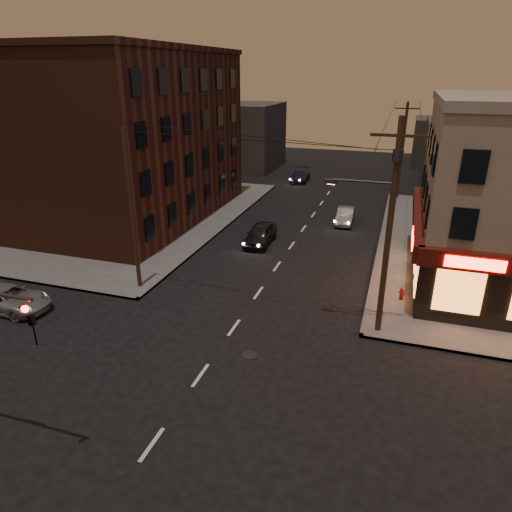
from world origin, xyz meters
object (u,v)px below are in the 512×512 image
at_px(sedan_near, 260,234).
at_px(sedan_far, 300,176).
at_px(suv_cross, 8,298).
at_px(sedan_mid, 345,216).
at_px(fire_hydrant, 402,293).

xyz_separation_m(sedan_near, sedan_far, (-1.72, 20.68, -0.08)).
height_order(suv_cross, sedan_near, sedan_near).
bearing_deg(sedan_far, sedan_mid, -66.32).
distance_m(sedan_mid, sedan_far, 15.57).
distance_m(sedan_far, fire_hydrant, 29.51).
xyz_separation_m(suv_cross, sedan_near, (9.71, 13.64, 0.09)).
distance_m(suv_cross, sedan_far, 35.24).
xyz_separation_m(sedan_mid, sedan_far, (-6.99, 13.91, 0.03)).
distance_m(sedan_near, sedan_far, 20.75).
bearing_deg(sedan_far, fire_hydrant, -69.37).
height_order(sedan_mid, fire_hydrant, sedan_mid).
height_order(suv_cross, sedan_mid, suv_cross).
height_order(suv_cross, sedan_far, sedan_far).
distance_m(suv_cross, sedan_mid, 25.32).
bearing_deg(sedan_far, sedan_near, -88.26).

